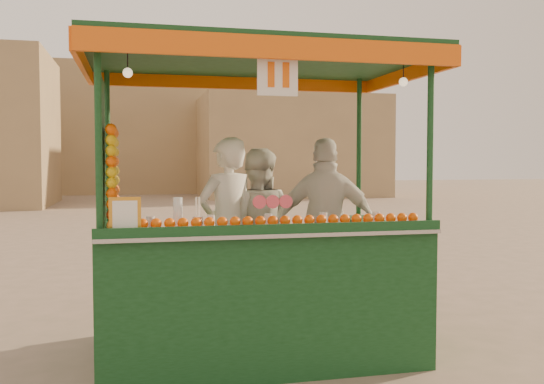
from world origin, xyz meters
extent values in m
plane|color=#6C5F4D|center=(0.00, 0.00, 0.00)|extent=(90.00, 90.00, 0.00)
cube|color=#A3865C|center=(7.00, 24.00, 2.50)|extent=(9.00, 6.00, 5.00)
cube|color=#A3865C|center=(-2.00, 30.00, 3.50)|extent=(14.00, 7.00, 7.00)
cube|color=#0E3614|center=(0.27, -0.04, 0.16)|extent=(2.77, 1.70, 0.32)
cylinder|color=black|center=(-0.68, -0.04, 0.19)|extent=(0.38, 0.11, 0.38)
cylinder|color=black|center=(1.23, -0.04, 0.19)|extent=(0.38, 0.11, 0.38)
cube|color=#0E3614|center=(0.27, -0.74, 0.75)|extent=(2.77, 0.32, 0.85)
cube|color=#0E3614|center=(-0.95, 0.06, 0.75)|extent=(0.32, 1.38, 0.85)
cube|color=#0E3614|center=(1.50, 0.06, 0.75)|extent=(0.32, 1.38, 0.85)
cube|color=#B2B2B7|center=(0.27, -0.70, 1.19)|extent=(2.77, 0.49, 0.03)
cylinder|color=#0E3614|center=(-1.06, -0.84, 1.92)|extent=(0.05, 0.05, 1.49)
cylinder|color=#0E3614|center=(1.61, -0.84, 1.92)|extent=(0.05, 0.05, 1.49)
cylinder|color=#0E3614|center=(-1.06, 0.76, 1.92)|extent=(0.05, 0.05, 1.49)
cylinder|color=#0E3614|center=(1.61, 0.76, 1.92)|extent=(0.05, 0.05, 1.49)
cube|color=#0E3614|center=(0.27, -0.04, 2.70)|extent=(2.98, 1.92, 0.09)
cube|color=#E65B0C|center=(0.27, -1.00, 2.62)|extent=(2.98, 0.04, 0.17)
cube|color=#E65B0C|center=(0.27, 0.91, 2.62)|extent=(2.98, 0.04, 0.17)
cube|color=#E65B0C|center=(-1.22, -0.04, 2.62)|extent=(0.04, 1.92, 0.17)
cube|color=#E65B0C|center=(1.76, -0.04, 2.62)|extent=(0.04, 1.92, 0.17)
cylinder|color=#D03F4F|center=(0.25, -0.84, 1.45)|extent=(0.11, 0.03, 0.11)
cube|color=orange|center=(-0.88, -0.84, 1.35)|extent=(0.23, 0.02, 0.30)
cube|color=white|center=(0.27, -0.92, 2.43)|extent=(0.32, 0.02, 0.32)
sphere|color=#FFE5B2|center=(-0.84, -0.77, 2.43)|extent=(0.07, 0.07, 0.07)
sphere|color=#FFE5B2|center=(1.39, -0.77, 2.43)|extent=(0.07, 0.07, 0.07)
imported|color=white|center=(0.04, 0.11, 1.15)|extent=(0.72, 0.61, 1.67)
imported|color=beige|center=(0.37, 0.35, 1.11)|extent=(0.91, 0.79, 1.57)
imported|color=silver|center=(0.99, 0.03, 1.16)|extent=(1.06, 0.69, 1.67)
camera|label=1|loc=(-0.81, -5.35, 1.77)|focal=38.99mm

